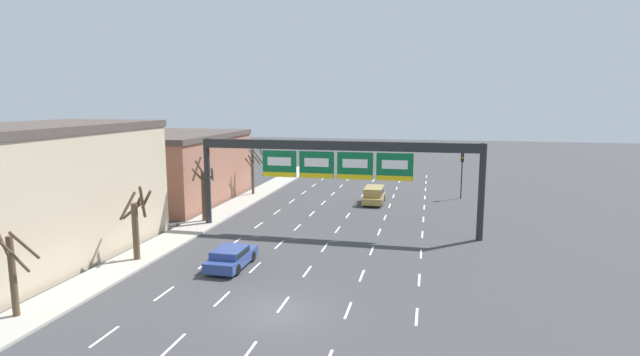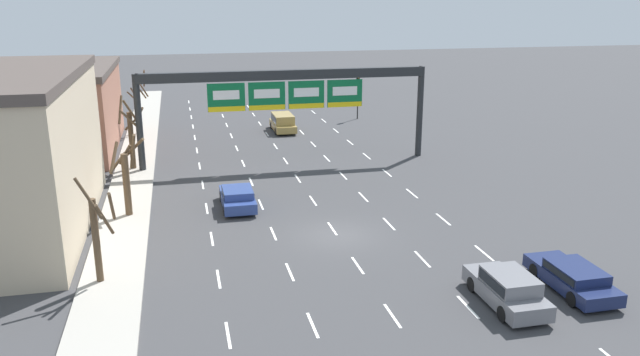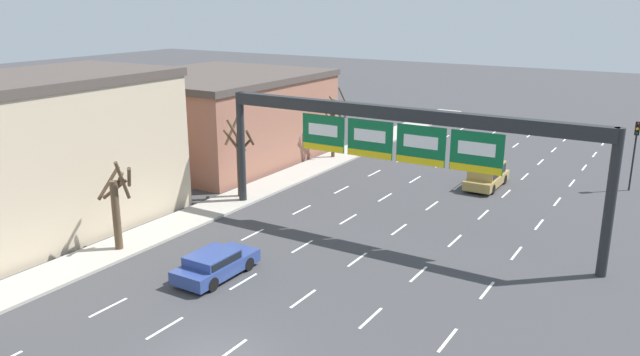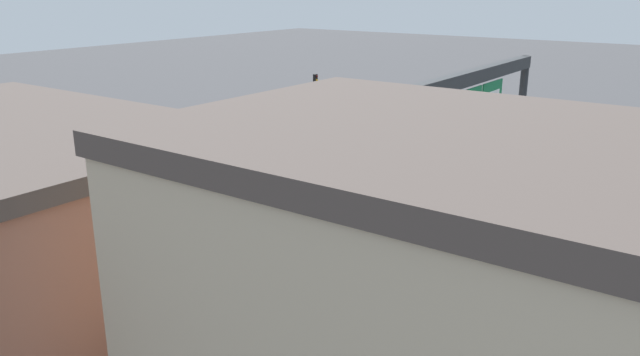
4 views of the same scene
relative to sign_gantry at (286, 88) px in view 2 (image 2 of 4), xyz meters
The scene contains 14 objects.
ground_plane 16.37m from the sign_gantry, 90.00° to the right, with size 220.00×220.00×0.00m, color #3D3D3F.
sidewalk_left 19.87m from the sign_gantry, 126.43° to the right, with size 2.80×110.00×0.15m.
lane_dashes 6.07m from the sign_gantry, 90.00° to the right, with size 13.32×67.00×0.01m.
sign_gantry is the anchor object (origin of this frame).
building_far 21.70m from the sign_gantry, 156.86° to the left, with size 13.76×16.14×6.91m.
suv_gold 12.65m from the sign_gantry, 81.87° to the left, with size 1.93×4.69×1.65m.
car_navy 25.85m from the sign_gantry, 70.61° to the right, with size 1.94×4.77×1.20m.
car_grey 25.47m from the sign_gantry, 78.59° to the right, with size 1.87×4.48×1.48m.
car_blue 11.85m from the sign_gantry, 116.31° to the right, with size 1.94×4.35×1.26m.
traffic_light_near_gantry 19.05m from the sign_gantry, 57.15° to the left, with size 0.30×0.35×4.76m.
tree_bare_closest 11.74m from the sign_gantry, behind, with size 1.86×1.89×5.31m.
tree_bare_second 15.04m from the sign_gantry, 138.84° to the right, with size 2.16×1.70×4.80m.
tree_bare_third 17.47m from the sign_gantry, 131.57° to the left, with size 1.90×2.08×5.87m.
tree_bare_furthest 22.25m from the sign_gantry, 122.07° to the right, with size 1.48×1.69×4.98m.
Camera 2 is at (-7.91, -30.30, 12.46)m, focal length 35.00 mm.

